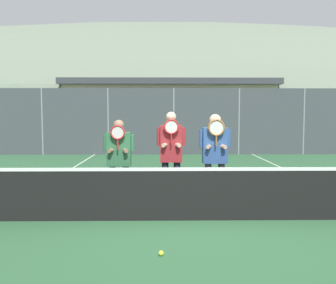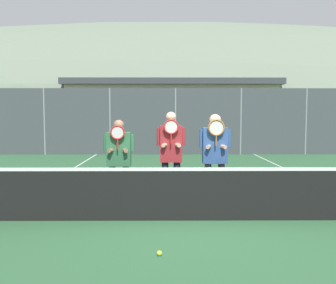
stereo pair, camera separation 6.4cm
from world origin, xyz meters
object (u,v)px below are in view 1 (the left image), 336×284
Objects in this scene: tennis_ball_on_court at (161,253)px; car_left_of_center at (173,130)px; player_center_right at (215,152)px; car_center at (276,131)px; car_far_left at (76,130)px; player_center_left at (171,152)px; player_leftmost at (119,156)px.

car_left_of_center is at bearing 87.65° from tennis_ball_on_court.
player_center_right is 0.38× the size of car_center.
car_center is (10.27, -0.23, -0.04)m from car_far_left.
car_center is (4.81, 11.89, -0.17)m from player_center_right.
car_far_left reaches higher than tennis_ball_on_court.
player_leftmost is at bearing -178.29° from player_center_left.
car_left_of_center reaches higher than car_center.
player_leftmost is 0.41× the size of car_left_of_center.
car_left_of_center is at bearing 88.06° from player_center_left.
player_center_left reaches higher than tennis_ball_on_court.
player_center_right is 12.83m from car_center.
player_center_left reaches higher than player_center_right.
player_center_right is 0.42× the size of car_far_left.
player_leftmost is 12.17m from car_left_of_center.
car_left_of_center is 61.30× the size of tennis_ball_on_court.
car_left_of_center reaches higher than tennis_ball_on_court.
car_far_left is 1.04× the size of car_left_of_center.
player_center_left is at bearing -69.06° from car_far_left.
car_far_left is 15.25m from tennis_ball_on_court.
car_far_left is 0.91× the size of car_center.
car_center is at bearing -1.29° from car_far_left.
car_left_of_center is at bearing -0.22° from car_far_left.
car_center is at bearing 60.76° from player_leftmost.
car_center is at bearing 64.52° from player_center_left.
car_far_left is at bearing 106.65° from player_leftmost.
tennis_ball_on_court is (-1.03, -2.44, -1.06)m from player_center_right.
player_leftmost is 1.85m from player_center_right.
player_center_left is at bearing 1.71° from player_leftmost.
player_center_right reaches higher than car_center.
player_leftmost is 13.62m from car_center.
player_center_left is 12.07m from car_left_of_center.
player_leftmost is 2.76m from tennis_ball_on_court.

